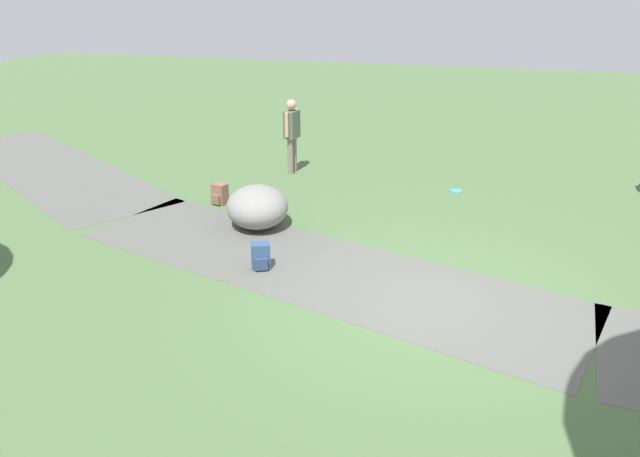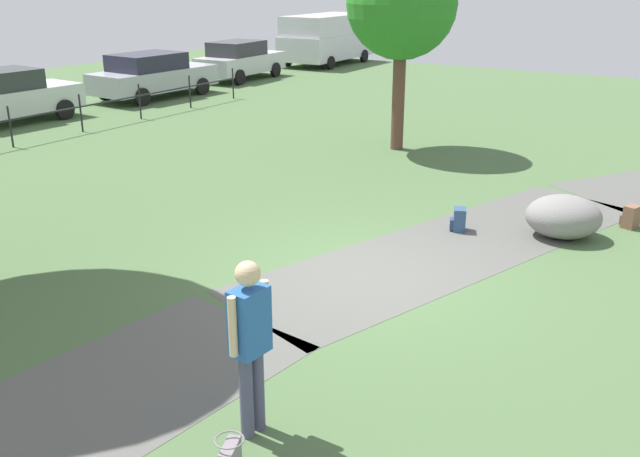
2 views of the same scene
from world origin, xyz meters
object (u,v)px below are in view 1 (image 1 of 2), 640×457
frisbee_on_grass (456,191)px  spare_backpack_on_lawn (261,256)px  passerby_on_path (292,131)px  backpack_by_boulder (220,194)px  lawn_boulder (257,207)px

frisbee_on_grass → spare_backpack_on_lawn: bearing=59.9°
passerby_on_path → spare_backpack_on_lawn: 4.97m
backpack_by_boulder → lawn_boulder: bearing=141.8°
passerby_on_path → backpack_by_boulder: passerby_on_path is taller
lawn_boulder → backpack_by_boulder: bearing=-38.2°
passerby_on_path → spare_backpack_on_lawn: passerby_on_path is taller
passerby_on_path → spare_backpack_on_lawn: size_ratio=4.06×
backpack_by_boulder → spare_backpack_on_lawn: bearing=125.7°
frisbee_on_grass → backpack_by_boulder: bearing=24.4°
passerby_on_path → backpack_by_boulder: bearing=73.1°
backpack_by_boulder → frisbee_on_grass: bearing=-155.6°
backpack_by_boulder → frisbee_on_grass: 4.77m
backpack_by_boulder → frisbee_on_grass: (-4.34, -1.97, -0.18)m
lawn_boulder → backpack_by_boulder: (1.11, -0.88, -0.17)m
passerby_on_path → frisbee_on_grass: bearing=174.2°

